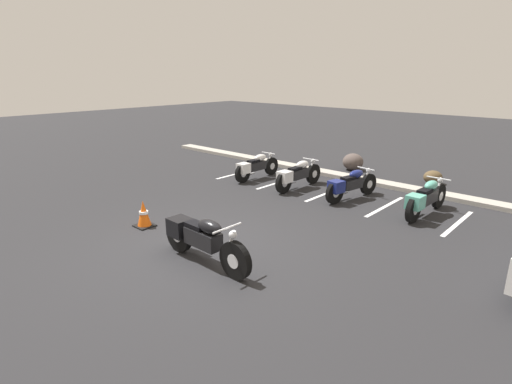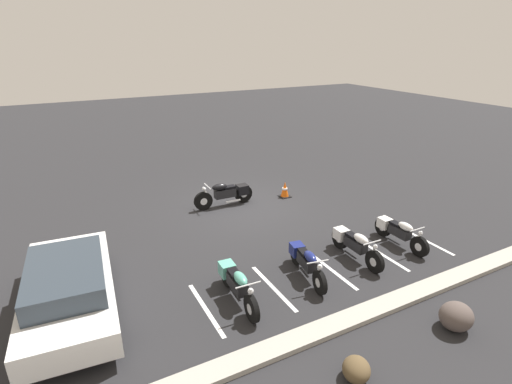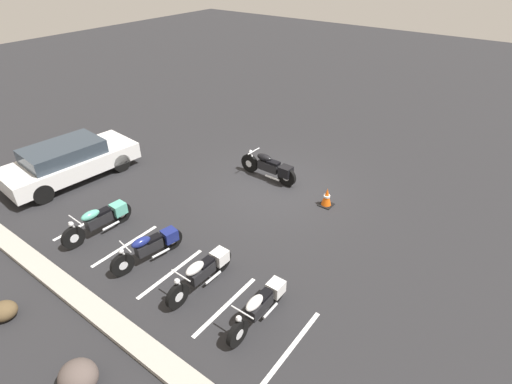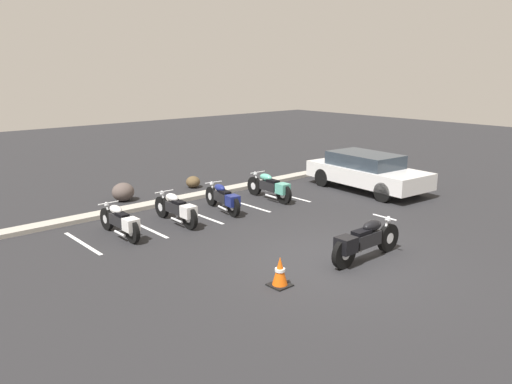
{
  "view_description": "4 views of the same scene",
  "coord_description": "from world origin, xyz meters",
  "px_view_note": "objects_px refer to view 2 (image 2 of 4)",
  "views": [
    {
      "loc": [
        5.64,
        -4.59,
        3.32
      ],
      "look_at": [
        0.0,
        1.6,
        0.8
      ],
      "focal_mm": 28.0,
      "sensor_mm": 36.0,
      "label": 1
    },
    {
      "loc": [
        5.78,
        11.91,
        5.73
      ],
      "look_at": [
        0.22,
        1.43,
        1.1
      ],
      "focal_mm": 28.0,
      "sensor_mm": 36.0,
      "label": 2
    },
    {
      "loc": [
        -6.21,
        9.41,
        6.9
      ],
      "look_at": [
        -0.36,
        1.54,
        0.75
      ],
      "focal_mm": 28.0,
      "sensor_mm": 36.0,
      "label": 3
    },
    {
      "loc": [
        -8.16,
        -6.54,
        4.11
      ],
      "look_at": [
        0.1,
        2.79,
        1.04
      ],
      "focal_mm": 35.0,
      "sensor_mm": 36.0,
      "label": 4
    }
  ],
  "objects_px": {
    "parked_bike_2": "(306,261)",
    "traffic_cone": "(285,190)",
    "parked_bike_0": "(398,231)",
    "landscape_rock_0": "(356,369)",
    "car_white": "(69,288)",
    "parked_bike_1": "(354,244)",
    "motorcycle_black_featured": "(227,193)",
    "parked_bike_3": "(236,283)",
    "landscape_rock_1": "(456,316)"
  },
  "relations": [
    {
      "from": "traffic_cone",
      "to": "parked_bike_3",
      "type": "bearing_deg",
      "value": 48.42
    },
    {
      "from": "motorcycle_black_featured",
      "to": "traffic_cone",
      "type": "bearing_deg",
      "value": 174.26
    },
    {
      "from": "parked_bike_0",
      "to": "parked_bike_3",
      "type": "bearing_deg",
      "value": -87.99
    },
    {
      "from": "motorcycle_black_featured",
      "to": "landscape_rock_0",
      "type": "distance_m",
      "value": 8.39
    },
    {
      "from": "parked_bike_1",
      "to": "traffic_cone",
      "type": "xyz_separation_m",
      "value": [
        -0.7,
        -4.73,
        -0.15
      ]
    },
    {
      "from": "parked_bike_1",
      "to": "parked_bike_3",
      "type": "distance_m",
      "value": 3.67
    },
    {
      "from": "parked_bike_3",
      "to": "car_white",
      "type": "bearing_deg",
      "value": -106.96
    },
    {
      "from": "parked_bike_1",
      "to": "landscape_rock_0",
      "type": "height_order",
      "value": "parked_bike_1"
    },
    {
      "from": "motorcycle_black_featured",
      "to": "parked_bike_3",
      "type": "xyz_separation_m",
      "value": [
        2.07,
        5.2,
        -0.03
      ]
    },
    {
      "from": "car_white",
      "to": "landscape_rock_1",
      "type": "bearing_deg",
      "value": -116.19
    },
    {
      "from": "car_white",
      "to": "traffic_cone",
      "type": "bearing_deg",
      "value": -59.58
    },
    {
      "from": "parked_bike_2",
      "to": "car_white",
      "type": "relative_size",
      "value": 0.45
    },
    {
      "from": "parked_bike_3",
      "to": "parked_bike_1",
      "type": "bearing_deg",
      "value": 95.58
    },
    {
      "from": "parked_bike_1",
      "to": "landscape_rock_0",
      "type": "relative_size",
      "value": 3.6
    },
    {
      "from": "parked_bike_0",
      "to": "traffic_cone",
      "type": "height_order",
      "value": "parked_bike_0"
    },
    {
      "from": "landscape_rock_0",
      "to": "traffic_cone",
      "type": "bearing_deg",
      "value": -113.44
    },
    {
      "from": "motorcycle_black_featured",
      "to": "landscape_rock_1",
      "type": "bearing_deg",
      "value": 101.73
    },
    {
      "from": "motorcycle_black_featured",
      "to": "parked_bike_0",
      "type": "relative_size",
      "value": 1.13
    },
    {
      "from": "parked_bike_0",
      "to": "landscape_rock_0",
      "type": "bearing_deg",
      "value": -53.45
    },
    {
      "from": "landscape_rock_0",
      "to": "landscape_rock_1",
      "type": "relative_size",
      "value": 0.79
    },
    {
      "from": "parked_bike_3",
      "to": "landscape_rock_0",
      "type": "bearing_deg",
      "value": 18.55
    },
    {
      "from": "parked_bike_1",
      "to": "parked_bike_2",
      "type": "height_order",
      "value": "parked_bike_1"
    },
    {
      "from": "parked_bike_2",
      "to": "parked_bike_3",
      "type": "relative_size",
      "value": 0.95
    },
    {
      "from": "parked_bike_2",
      "to": "parked_bike_3",
      "type": "height_order",
      "value": "parked_bike_3"
    },
    {
      "from": "parked_bike_1",
      "to": "parked_bike_2",
      "type": "bearing_deg",
      "value": -85.01
    },
    {
      "from": "parked_bike_1",
      "to": "car_white",
      "type": "relative_size",
      "value": 0.46
    },
    {
      "from": "parked_bike_2",
      "to": "landscape_rock_1",
      "type": "xyz_separation_m",
      "value": [
        -1.64,
        3.12,
        -0.12
      ]
    },
    {
      "from": "landscape_rock_0",
      "to": "parked_bike_2",
      "type": "bearing_deg",
      "value": -108.96
    },
    {
      "from": "car_white",
      "to": "landscape_rock_0",
      "type": "relative_size",
      "value": 7.79
    },
    {
      "from": "parked_bike_2",
      "to": "parked_bike_0",
      "type": "bearing_deg",
      "value": 101.79
    },
    {
      "from": "parked_bike_2",
      "to": "traffic_cone",
      "type": "xyz_separation_m",
      "value": [
        -2.39,
        -4.85,
        -0.14
      ]
    },
    {
      "from": "parked_bike_0",
      "to": "landscape_rock_0",
      "type": "xyz_separation_m",
      "value": [
        4.44,
        3.29,
        -0.21
      ]
    },
    {
      "from": "landscape_rock_1",
      "to": "traffic_cone",
      "type": "xyz_separation_m",
      "value": [
        -0.75,
        -7.97,
        -0.01
      ]
    },
    {
      "from": "car_white",
      "to": "parked_bike_2",
      "type": "bearing_deg",
      "value": -96.95
    },
    {
      "from": "motorcycle_black_featured",
      "to": "landscape_rock_0",
      "type": "relative_size",
      "value": 3.91
    },
    {
      "from": "parked_bike_1",
      "to": "parked_bike_3",
      "type": "xyz_separation_m",
      "value": [
        3.66,
        0.19,
        0.01
      ]
    },
    {
      "from": "motorcycle_black_featured",
      "to": "parked_bike_3",
      "type": "relative_size",
      "value": 1.06
    },
    {
      "from": "car_white",
      "to": "parked_bike_1",
      "type": "bearing_deg",
      "value": -93.26
    },
    {
      "from": "motorcycle_black_featured",
      "to": "traffic_cone",
      "type": "xyz_separation_m",
      "value": [
        -2.29,
        0.27,
        -0.18
      ]
    },
    {
      "from": "car_white",
      "to": "traffic_cone",
      "type": "distance_m",
      "value": 8.64
    },
    {
      "from": "parked_bike_0",
      "to": "traffic_cone",
      "type": "distance_m",
      "value": 4.83
    },
    {
      "from": "parked_bike_1",
      "to": "car_white",
      "type": "xyz_separation_m",
      "value": [
        7.09,
        -1.03,
        0.25
      ]
    },
    {
      "from": "parked_bike_1",
      "to": "landscape_rock_1",
      "type": "distance_m",
      "value": 3.24
    },
    {
      "from": "car_white",
      "to": "parked_bike_0",
      "type": "bearing_deg",
      "value": -91.72
    },
    {
      "from": "landscape_rock_1",
      "to": "traffic_cone",
      "type": "distance_m",
      "value": 8.0
    },
    {
      "from": "parked_bike_3",
      "to": "motorcycle_black_featured",
      "type": "bearing_deg",
      "value": 160.86
    },
    {
      "from": "parked_bike_1",
      "to": "parked_bike_3",
      "type": "bearing_deg",
      "value": -85.95
    },
    {
      "from": "motorcycle_black_featured",
      "to": "landscape_rock_1",
      "type": "distance_m",
      "value": 8.39
    },
    {
      "from": "parked_bike_1",
      "to": "landscape_rock_0",
      "type": "bearing_deg",
      "value": -39.05
    },
    {
      "from": "parked_bike_2",
      "to": "traffic_cone",
      "type": "bearing_deg",
      "value": 163.62
    }
  ]
}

